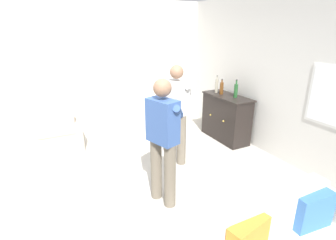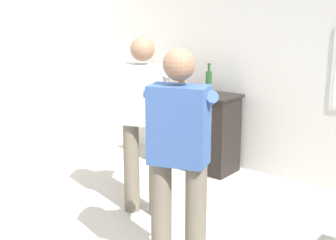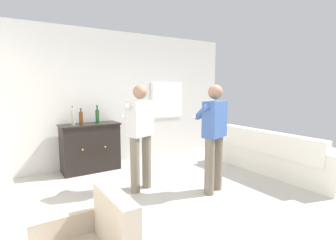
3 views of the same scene
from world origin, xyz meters
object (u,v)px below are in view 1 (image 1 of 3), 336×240
armchair (57,137)px  bottle_wine_green (236,90)px  person_standing_right (163,137)px  bottle_liquor_amber (217,86)px  bottle_spirits_clear (222,88)px  sideboard_cabinet (226,118)px  person_standing_left (177,110)px

armchair → bottle_wine_green: 3.54m
armchair → person_standing_right: 2.63m
bottle_liquor_amber → bottle_wine_green: bearing=10.9°
bottle_spirits_clear → sideboard_cabinet: bearing=11.2°
bottle_liquor_amber → person_standing_left: bearing=-62.0°
person_standing_right → armchair: bearing=-153.6°
bottle_wine_green → bottle_spirits_clear: size_ratio=1.13×
bottle_wine_green → person_standing_right: person_standing_right is taller
bottle_spirits_clear → person_standing_left: (0.56, -1.35, -0.12)m
bottle_liquor_amber → person_standing_right: 2.60m
person_standing_left → bottle_wine_green: bearing=98.7°
armchair → bottle_wine_green: size_ratio=2.50×
bottle_liquor_amber → sideboard_cabinet: bearing=8.1°
sideboard_cabinet → bottle_wine_green: 0.63m
person_standing_right → bottle_wine_green: bearing=118.2°
armchair → sideboard_cabinet: sideboard_cabinet is taller
bottle_wine_green → bottle_liquor_amber: bottle_liquor_amber is taller
bottle_spirits_clear → person_standing_right: (1.47, -2.04, -0.12)m
person_standing_left → person_standing_right: size_ratio=1.00×
bottle_liquor_amber → bottle_spirits_clear: 0.15m
person_standing_left → person_standing_right: bearing=-37.0°
bottle_spirits_clear → person_standing_left: bearing=-67.6°
sideboard_cabinet → bottle_liquor_amber: size_ratio=3.10×
sideboard_cabinet → bottle_liquor_amber: bearing=-171.9°
bottle_liquor_amber → armchair: bearing=-101.7°
sideboard_cabinet → bottle_liquor_amber: bottle_liquor_amber is taller
bottle_wine_green → armchair: bearing=-109.4°
bottle_liquor_amber → bottle_spirits_clear: bottle_liquor_amber is taller
bottle_liquor_amber → bottle_spirits_clear: bearing=4.7°
sideboard_cabinet → armchair: bearing=-106.9°
bottle_spirits_clear → person_standing_right: size_ratio=0.19×
sideboard_cabinet → bottle_spirits_clear: (-0.16, -0.03, 0.59)m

